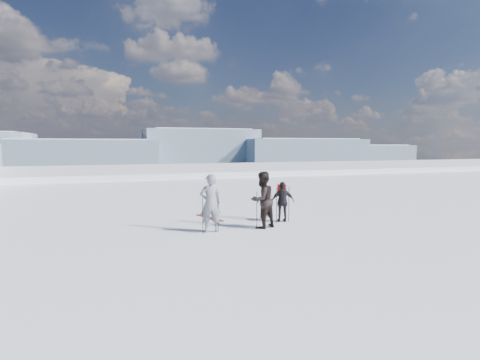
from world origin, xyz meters
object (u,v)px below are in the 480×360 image
at_px(skier_grey, 210,203).
at_px(skis_loose, 210,218).
at_px(skier_pack, 283,202).
at_px(skier_dark, 262,200).

distance_m(skier_grey, skis_loose, 2.55).
bearing_deg(skier_grey, skier_pack, -164.02).
height_order(skier_grey, skier_pack, skier_grey).
relative_size(skier_dark, skis_loose, 1.20).
bearing_deg(skier_grey, skier_dark, -177.20).
bearing_deg(skis_loose, skier_pack, -32.12).
distance_m(skier_grey, skier_dark, 1.85).
height_order(skier_grey, skier_dark, skier_dark).
height_order(skier_dark, skis_loose, skier_dark).
bearing_deg(skis_loose, skier_dark, -59.80).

